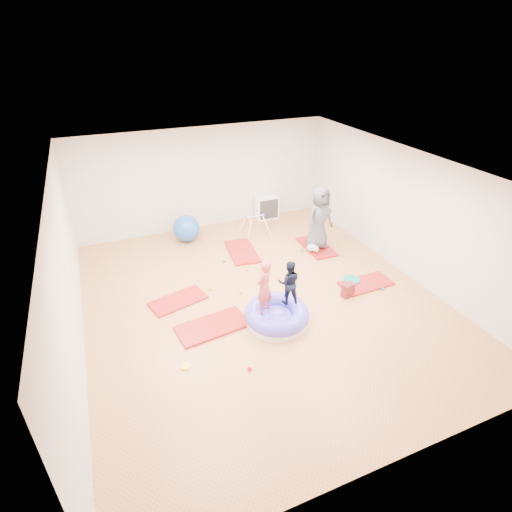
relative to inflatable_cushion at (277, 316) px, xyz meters
name	(u,v)px	position (x,y,z in m)	size (l,w,h in m)	color
room	(262,241)	(0.02, 0.79, 1.25)	(7.01, 8.01, 2.81)	gold
gym_mat_front_left	(212,326)	(-1.20, 0.32, -0.13)	(1.34, 0.67, 0.06)	red
gym_mat_mid_left	(178,301)	(-1.62, 1.40, -0.13)	(1.15, 0.57, 0.05)	red
gym_mat_center_back	(242,251)	(0.38, 2.87, -0.13)	(1.29, 0.65, 0.05)	red
gym_mat_right	(366,284)	(2.40, 0.42, -0.13)	(1.16, 0.58, 0.05)	red
gym_mat_rear_right	(316,247)	(2.26, 2.37, -0.13)	(1.24, 0.62, 0.05)	red
inflatable_cushion	(277,316)	(0.00, 0.00, 0.00)	(1.25, 1.25, 0.39)	white
child_pink	(264,285)	(-0.26, 0.04, 0.75)	(0.40, 0.26, 1.09)	#C84954
child_navy	(289,280)	(0.29, 0.12, 0.66)	(0.44, 0.34, 0.91)	black
adult_caregiver	(319,218)	(2.24, 2.31, 0.71)	(0.79, 0.52, 1.62)	#4C4E5A
infant	(313,248)	(2.04, 2.15, 0.00)	(0.34, 0.34, 0.20)	#A6C5F8
ball_pit_balls	(275,283)	(0.53, 1.22, -0.12)	(4.27, 3.71, 0.07)	yellow
exercise_ball_blue	(186,228)	(-0.75, 4.06, 0.20)	(0.71, 0.71, 0.71)	blue
exercise_ball_orange	(191,228)	(-0.54, 4.39, 0.04)	(0.39, 0.39, 0.39)	orange
infant_play_gym	(255,222)	(1.09, 3.73, 0.21)	(0.71, 0.68, 0.55)	white
cube_shelf	(267,208)	(1.83, 4.58, 0.19)	(0.68, 0.34, 0.68)	white
balance_disc	(352,280)	(2.17, 0.63, -0.11)	(0.36, 0.36, 0.08)	#0B9186
backpack	(348,290)	(1.76, 0.20, 0.00)	(0.26, 0.16, 0.30)	#A61D21
yellow_toy	(186,366)	(-1.92, -0.49, -0.14)	(0.18, 0.18, 0.03)	yellow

